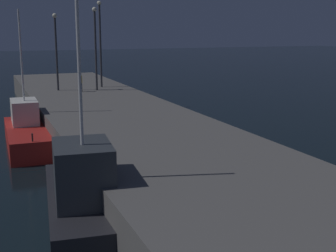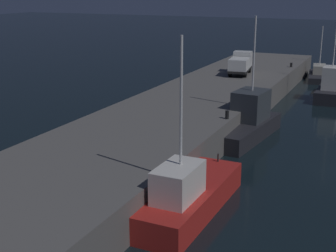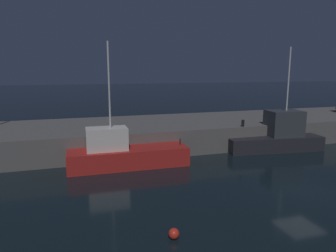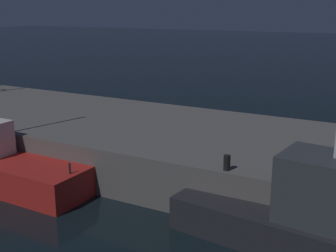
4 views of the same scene
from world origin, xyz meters
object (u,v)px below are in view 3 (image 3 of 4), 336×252
at_px(fishing_boat_white, 276,136).
at_px(fishing_trawler_red, 124,153).
at_px(bollard_central, 243,123).
at_px(mooring_buoy_mid, 174,234).

bearing_deg(fishing_boat_white, fishing_trawler_red, -176.46).
relative_size(fishing_boat_white, bollard_central, 15.29).
distance_m(mooring_buoy_mid, bollard_central, 17.09).
xyz_separation_m(fishing_boat_white, mooring_buoy_mid, (-14.35, -12.15, -1.05)).
xyz_separation_m(fishing_trawler_red, fishing_boat_white, (14.72, 0.91, 0.23)).
relative_size(fishing_boat_white, mooring_buoy_mid, 19.27).
height_order(fishing_trawler_red, mooring_buoy_mid, fishing_trawler_red).
bearing_deg(mooring_buoy_mid, fishing_trawler_red, 91.91).
bearing_deg(bollard_central, mooring_buoy_mid, -130.86).
distance_m(fishing_boat_white, mooring_buoy_mid, 18.83).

